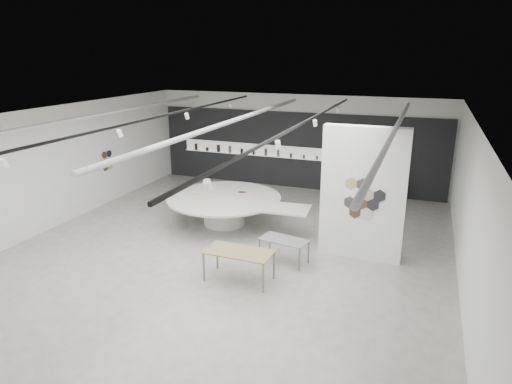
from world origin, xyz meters
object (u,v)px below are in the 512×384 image
at_px(sample_table_stone, 284,241).
at_px(kitchen_counter, 378,186).
at_px(display_island, 226,206).
at_px(sample_table_wood, 239,253).
at_px(partition_column, 363,194).

relative_size(sample_table_stone, kitchen_counter, 0.77).
bearing_deg(display_island, sample_table_wood, -65.36).
bearing_deg(sample_table_stone, kitchen_counter, 75.37).
bearing_deg(sample_table_stone, display_island, 142.19).
distance_m(partition_column, sample_table_stone, 2.42).
relative_size(display_island, sample_table_stone, 3.64).
bearing_deg(sample_table_stone, sample_table_wood, -117.93).
bearing_deg(display_island, kitchen_counter, 42.37).
distance_m(display_island, kitchen_counter, 6.25).
distance_m(partition_column, sample_table_wood, 3.66).
bearing_deg(kitchen_counter, sample_table_stone, -101.18).
xyz_separation_m(sample_table_stone, kitchen_counter, (1.71, 6.55, -0.10)).
relative_size(partition_column, display_island, 0.73).
distance_m(display_island, sample_table_wood, 3.85).
height_order(partition_column, sample_table_wood, partition_column).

